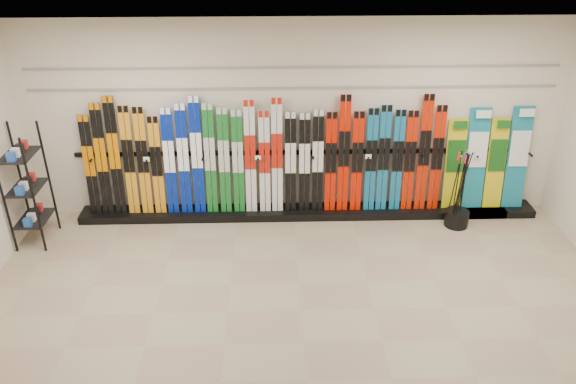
{
  "coord_description": "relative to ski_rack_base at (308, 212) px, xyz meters",
  "views": [
    {
      "loc": [
        -0.31,
        -5.32,
        4.46
      ],
      "look_at": [
        -0.13,
        1.0,
        1.1
      ],
      "focal_mm": 35.0,
      "sensor_mm": 36.0,
      "label": 1
    }
  ],
  "objects": [
    {
      "name": "floor",
      "position": [
        -0.22,
        -2.28,
        -0.06
      ],
      "size": [
        8.0,
        8.0,
        0.0
      ],
      "primitive_type": "plane",
      "color": "#9D866C",
      "rests_on": "ground"
    },
    {
      "name": "back_wall",
      "position": [
        -0.22,
        0.22,
        1.44
      ],
      "size": [
        8.0,
        0.0,
        8.0
      ],
      "primitive_type": "plane",
      "rotation": [
        1.57,
        0.0,
        0.0
      ],
      "color": "beige",
      "rests_on": "floor"
    },
    {
      "name": "ceiling",
      "position": [
        -0.22,
        -2.28,
        2.94
      ],
      "size": [
        8.0,
        8.0,
        0.0
      ],
      "primitive_type": "plane",
      "rotation": [
        3.14,
        0.0,
        0.0
      ],
      "color": "silver",
      "rests_on": "back_wall"
    },
    {
      "name": "ski_rack_base",
      "position": [
        0.0,
        0.0,
        0.0
      ],
      "size": [
        8.0,
        0.4,
        0.12
      ],
      "primitive_type": "cube",
      "color": "black",
      "rests_on": "floor"
    },
    {
      "name": "skis",
      "position": [
        -0.69,
        0.02,
        0.89
      ],
      "size": [
        5.37,
        0.18,
        1.83
      ],
      "color": "black",
      "rests_on": "ski_rack_base"
    },
    {
      "name": "snowboards",
      "position": [
        2.72,
        0.08,
        0.81
      ],
      "size": [
        1.27,
        0.24,
        1.58
      ],
      "color": "gold",
      "rests_on": "ski_rack_base"
    },
    {
      "name": "accessory_rack",
      "position": [
        -3.97,
        -0.58,
        0.8
      ],
      "size": [
        0.4,
        0.6,
        1.72
      ],
      "primitive_type": "cube",
      "color": "black",
      "rests_on": "floor"
    },
    {
      "name": "pole_bin",
      "position": [
        2.23,
        -0.36,
        0.07
      ],
      "size": [
        0.35,
        0.35,
        0.25
      ],
      "primitive_type": "cylinder",
      "color": "black",
      "rests_on": "floor"
    },
    {
      "name": "ski_poles",
      "position": [
        2.2,
        -0.36,
        0.55
      ],
      "size": [
        0.28,
        0.31,
        1.18
      ],
      "color": "black",
      "rests_on": "pole_bin"
    },
    {
      "name": "slatwall_rail_0",
      "position": [
        -0.22,
        0.2,
        1.94
      ],
      "size": [
        7.6,
        0.02,
        0.03
      ],
      "primitive_type": "cube",
      "color": "gray",
      "rests_on": "back_wall"
    },
    {
      "name": "slatwall_rail_1",
      "position": [
        -0.22,
        0.2,
        2.24
      ],
      "size": [
        7.6,
        0.02,
        0.03
      ],
      "primitive_type": "cube",
      "color": "gray",
      "rests_on": "back_wall"
    }
  ]
}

